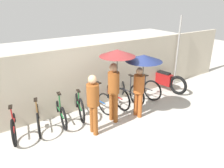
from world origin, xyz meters
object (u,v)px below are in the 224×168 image
pedestrian_leading (93,101)px  pedestrian_center (116,68)px  parked_bicycle_1 (38,115)px  parked_bicycle_7 (141,86)px  parked_bicycle_0 (14,121)px  pedestrian_trailing (142,69)px  parked_bicycle_2 (59,109)px  parked_bicycle_3 (78,103)px  motorcycle (163,80)px  parked_bicycle_4 (95,98)px  parked_bicycle_6 (127,90)px  parked_bicycle_5 (112,93)px

pedestrian_leading → pedestrian_center: bearing=-168.3°
parked_bicycle_1 → pedestrian_leading: bearing=-120.0°
pedestrian_center → parked_bicycle_7: bearing=-159.0°
parked_bicycle_0 → pedestrian_trailing: pedestrian_trailing is taller
parked_bicycle_2 → parked_bicycle_3: bearing=-78.9°
parked_bicycle_0 → parked_bicycle_1: (0.62, -0.04, 0.01)m
parked_bicycle_0 → pedestrian_leading: bearing=-111.6°
pedestrian_center → motorcycle: size_ratio=1.08×
parked_bicycle_1 → parked_bicycle_0: bearing=100.7°
pedestrian_center → parked_bicycle_2: bearing=-44.4°
parked_bicycle_2 → motorcycle: size_ratio=0.85×
parked_bicycle_1 → pedestrian_trailing: size_ratio=0.86×
parked_bicycle_4 → parked_bicycle_6: (1.24, -0.05, 0.01)m
parked_bicycle_3 → motorcycle: bearing=-77.2°
parked_bicycle_7 → pedestrian_center: 2.39m
parked_bicycle_5 → parked_bicycle_7: size_ratio=1.08×
parked_bicycle_2 → motorcycle: 4.24m
pedestrian_center → parked_bicycle_0: bearing=-29.2°
parked_bicycle_2 → pedestrian_center: size_ratio=0.78×
pedestrian_center → motorcycle: 3.33m
pedestrian_trailing → parked_bicycle_5: bearing=-82.1°
parked_bicycle_3 → pedestrian_center: bearing=-132.0°
parked_bicycle_3 → parked_bicycle_7: (2.47, -0.06, 0.01)m
parked_bicycle_3 → pedestrian_trailing: (1.47, -1.20, 1.17)m
pedestrian_center → motorcycle: (2.92, 0.97, -1.26)m
parked_bicycle_6 → parked_bicycle_3: bearing=87.1°
motorcycle → parked_bicycle_0: bearing=79.5°
parked_bicycle_0 → pedestrian_center: (2.55, -1.01, 1.31)m
parked_bicycle_2 → motorcycle: bearing=-82.1°
pedestrian_trailing → pedestrian_leading: bearing=-4.7°
parked_bicycle_1 → parked_bicycle_5: parked_bicycle_1 is taller
parked_bicycle_3 → parked_bicycle_6: (1.85, -0.04, 0.01)m
parked_bicycle_4 → parked_bicycle_7: bearing=-100.1°
parked_bicycle_4 → pedestrian_center: 1.65m
pedestrian_trailing → parked_bicycle_7: bearing=-134.6°
pedestrian_trailing → parked_bicycle_2: bearing=-32.5°
parked_bicycle_7 → parked_bicycle_3: bearing=76.3°
parked_bicycle_6 → pedestrian_trailing: size_ratio=0.91×
parked_bicycle_6 → motorcycle: (1.77, -0.01, 0.02)m
parked_bicycle_0 → pedestrian_trailing: size_ratio=0.89×
parked_bicycle_6 → motorcycle: parked_bicycle_6 is taller
parked_bicycle_3 → parked_bicycle_5: bearing=-77.1°
parked_bicycle_2 → parked_bicycle_4: bearing=-80.2°
parked_bicycle_1 → pedestrian_center: size_ratio=0.78×
parked_bicycle_5 → pedestrian_center: 1.71m
parked_bicycle_6 → parked_bicycle_7: 0.62m
parked_bicycle_7 → pedestrian_leading: bearing=100.9°
parked_bicycle_7 → parked_bicycle_6: bearing=76.4°
parked_bicycle_7 → pedestrian_leading: (-2.56, -1.11, 0.58)m
parked_bicycle_3 → parked_bicycle_0: bearing=103.8°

